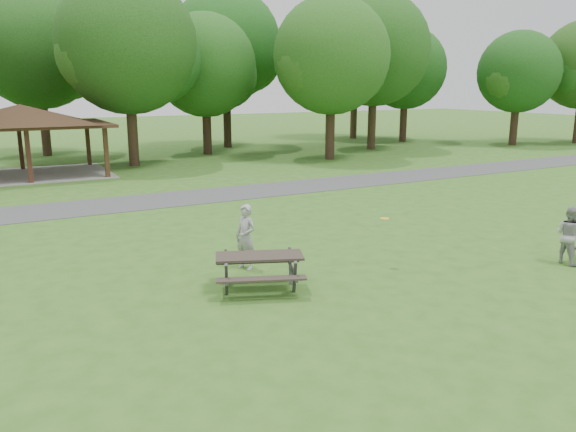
# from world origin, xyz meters

# --- Properties ---
(ground) EXTENTS (160.00, 160.00, 0.00)m
(ground) POSITION_xyz_m (0.00, 0.00, 0.00)
(ground) COLOR #31601B
(ground) RESTS_ON ground
(asphalt_path) EXTENTS (120.00, 3.20, 0.02)m
(asphalt_path) POSITION_xyz_m (0.00, 14.00, 0.01)
(asphalt_path) COLOR #414143
(asphalt_path) RESTS_ON ground
(pavilion) EXTENTS (8.60, 7.01, 3.76)m
(pavilion) POSITION_xyz_m (-4.00, 24.00, 3.06)
(pavilion) COLOR #332212
(pavilion) RESTS_ON ground
(tree_row_e) EXTENTS (8.40, 8.00, 11.02)m
(tree_row_e) POSITION_xyz_m (2.10, 25.03, 6.78)
(tree_row_e) COLOR #312116
(tree_row_e) RESTS_ON ground
(tree_row_f) EXTENTS (7.35, 7.00, 9.55)m
(tree_row_f) POSITION_xyz_m (8.09, 28.53, 5.84)
(tree_row_f) COLOR black
(tree_row_f) RESTS_ON ground
(tree_row_g) EXTENTS (7.77, 7.40, 10.25)m
(tree_row_g) POSITION_xyz_m (14.09, 22.03, 6.33)
(tree_row_g) COLOR black
(tree_row_g) RESTS_ON ground
(tree_row_h) EXTENTS (8.61, 8.20, 11.37)m
(tree_row_h) POSITION_xyz_m (20.10, 25.53, 7.03)
(tree_row_h) COLOR #302015
(tree_row_h) RESTS_ON ground
(tree_row_i) EXTENTS (7.14, 6.80, 9.52)m
(tree_row_i) POSITION_xyz_m (26.08, 29.03, 5.91)
(tree_row_i) COLOR #301D15
(tree_row_i) RESTS_ON ground
(tree_row_j) EXTENTS (6.72, 6.40, 8.96)m
(tree_row_j) POSITION_xyz_m (32.08, 22.53, 5.56)
(tree_row_j) COLOR black
(tree_row_j) RESTS_ON ground
(tree_deep_b) EXTENTS (8.40, 8.00, 11.13)m
(tree_deep_b) POSITION_xyz_m (-1.90, 33.03, 6.89)
(tree_deep_b) COLOR #311E16
(tree_deep_b) RESTS_ON ground
(tree_deep_c) EXTENTS (8.82, 8.40, 11.90)m
(tree_deep_c) POSITION_xyz_m (11.10, 32.03, 7.44)
(tree_deep_c) COLOR black
(tree_deep_c) RESTS_ON ground
(tree_deep_d) EXTENTS (8.40, 8.00, 11.27)m
(tree_deep_d) POSITION_xyz_m (24.10, 33.53, 7.03)
(tree_deep_d) COLOR #322216
(tree_deep_d) RESTS_ON ground
(picnic_table_middle) EXTENTS (2.49, 2.27, 0.88)m
(picnic_table_middle) POSITION_xyz_m (-0.59, 2.50, 0.65)
(picnic_table_middle) COLOR #2D2520
(picnic_table_middle) RESTS_ON ground
(frisbee_in_flight) EXTENTS (0.32, 0.32, 0.02)m
(frisbee_in_flight) POSITION_xyz_m (3.06, 2.48, 1.31)
(frisbee_in_flight) COLOR yellow
(frisbee_in_flight) RESTS_ON ground
(frisbee_thrower) EXTENTS (0.62, 0.74, 1.72)m
(frisbee_thrower) POSITION_xyz_m (-0.22, 4.07, 0.86)
(frisbee_thrower) COLOR #A2A2A4
(frisbee_thrower) RESTS_ON ground
(frisbee_catcher) EXTENTS (0.61, 0.78, 1.58)m
(frisbee_catcher) POSITION_xyz_m (7.60, 0.29, 0.79)
(frisbee_catcher) COLOR #9C9C9E
(frisbee_catcher) RESTS_ON ground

